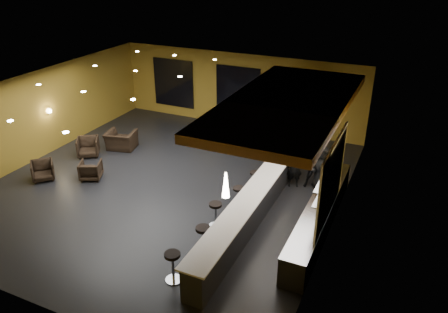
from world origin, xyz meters
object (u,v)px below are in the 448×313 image
at_px(armchair_d, 121,140).
at_px(bar_stool_1, 203,237).
at_px(staff_c, 322,168).
at_px(pendant_0, 226,185).
at_px(bar_stool_4, 255,178).
at_px(pendant_2, 285,121).
at_px(staff_b, 316,166).
at_px(bar_stool_0, 173,263).
at_px(bar_stool_5, 268,161).
at_px(column, 296,122).
at_px(prep_counter, 319,217).
at_px(pendant_1, 260,148).
at_px(staff_a, 295,167).
at_px(bar_counter, 252,208).
at_px(bar_stool_2, 216,212).
at_px(armchair_c, 88,147).
at_px(armchair_a, 43,171).
at_px(bar_stool_3, 238,195).

relative_size(armchair_d, bar_stool_1, 1.38).
xyz_separation_m(staff_c, armchair_d, (-8.58, -0.09, -0.44)).
bearing_deg(pendant_0, bar_stool_4, 99.44).
relative_size(pendant_2, staff_c, 0.42).
bearing_deg(staff_b, bar_stool_0, -131.19).
distance_m(pendant_2, armchair_d, 7.38).
distance_m(pendant_0, bar_stool_5, 5.69).
bearing_deg(bar_stool_4, column, 76.28).
distance_m(prep_counter, staff_c, 2.54).
relative_size(staff_b, bar_stool_1, 1.94).
distance_m(pendant_0, pendant_1, 2.50).
bearing_deg(bar_stool_0, bar_stool_5, 88.33).
bearing_deg(staff_a, prep_counter, -80.39).
bearing_deg(pendant_1, armchair_d, 161.61).
bearing_deg(prep_counter, bar_stool_0, -126.53).
bearing_deg(column, bar_stool_5, -117.95).
xyz_separation_m(staff_b, armchair_d, (-8.37, -0.15, -0.45)).
distance_m(bar_counter, bar_stool_2, 1.16).
distance_m(prep_counter, pendant_0, 3.73).
bearing_deg(armchair_c, pendant_2, -25.26).
xyz_separation_m(pendant_0, pendant_2, (0.00, 5.00, 0.00)).
bearing_deg(staff_a, bar_stool_2, -135.96).
distance_m(staff_a, bar_stool_2, 3.78).
xyz_separation_m(pendant_1, bar_stool_0, (-0.86, -3.87, -1.80)).
distance_m(staff_b, armchair_a, 10.04).
height_order(bar_stool_0, bar_stool_4, bar_stool_0).
bearing_deg(pendant_1, bar_stool_1, -104.87).
bearing_deg(staff_a, bar_stool_0, -125.87).
relative_size(pendant_1, staff_c, 0.42).
relative_size(staff_a, armchair_a, 1.90).
bearing_deg(staff_a, pendant_1, -126.44).
bearing_deg(pendant_0, armchair_a, 170.28).
xyz_separation_m(bar_counter, armchair_a, (-8.09, -0.61, -0.14)).
relative_size(staff_a, bar_stool_2, 1.84).
height_order(staff_c, bar_stool_1, staff_c).
bearing_deg(staff_c, bar_counter, -122.99).
bearing_deg(armchair_a, staff_a, -24.64).
xyz_separation_m(armchair_c, bar_stool_2, (7.00, -2.41, 0.13)).
bearing_deg(bar_stool_3, staff_c, 47.35).
height_order(pendant_1, staff_b, pendant_1).
xyz_separation_m(prep_counter, bar_stool_5, (-2.67, 2.84, 0.07)).
bearing_deg(armchair_d, pendant_0, 131.88).
relative_size(pendant_1, bar_stool_2, 0.85).
bearing_deg(pendant_0, bar_stool_0, -122.32).
bearing_deg(pendant_1, pendant_2, 90.00).
bearing_deg(pendant_2, bar_counter, -90.00).
bearing_deg(bar_stool_4, pendant_1, -65.42).
bearing_deg(staff_c, staff_b, 156.83).
bearing_deg(bar_stool_5, pendant_2, -26.94).
height_order(bar_counter, bar_stool_2, bar_counter).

